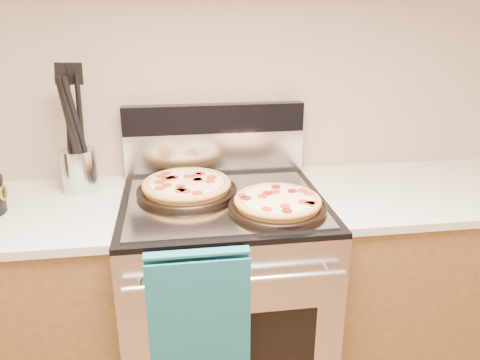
{
  "coord_description": "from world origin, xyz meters",
  "views": [
    {
      "loc": [
        -0.17,
        0.04,
        1.61
      ],
      "look_at": [
        0.05,
        1.55,
        1.03
      ],
      "focal_mm": 35.0,
      "sensor_mm": 36.0,
      "label": 1
    }
  ],
  "objects": [
    {
      "name": "wall_back",
      "position": [
        0.0,
        2.0,
        1.35
      ],
      "size": [
        4.0,
        0.0,
        4.0
      ],
      "primitive_type": "plane",
      "rotation": [
        1.57,
        0.0,
        0.0
      ],
      "color": "tan",
      "rests_on": "ground"
    },
    {
      "name": "range_body",
      "position": [
        0.0,
        1.65,
        0.45
      ],
      "size": [
        0.76,
        0.68,
        0.9
      ],
      "primitive_type": "cube",
      "color": "#B7B7BC",
      "rests_on": "ground"
    },
    {
      "name": "cooktop",
      "position": [
        0.0,
        1.65,
        0.91
      ],
      "size": [
        0.76,
        0.68,
        0.02
      ],
      "primitive_type": "cube",
      "color": "black",
      "rests_on": "range_body"
    },
    {
      "name": "backsplash_lower",
      "position": [
        0.0,
        1.96,
        1.01
      ],
      "size": [
        0.76,
        0.06,
        0.18
      ],
      "primitive_type": "cube",
      "color": "silver",
      "rests_on": "cooktop"
    },
    {
      "name": "backsplash_upper",
      "position": [
        0.0,
        1.96,
        1.16
      ],
      "size": [
        0.76,
        0.06,
        0.12
      ],
      "primitive_type": "cube",
      "color": "black",
      "rests_on": "backsplash_lower"
    },
    {
      "name": "oven_handle",
      "position": [
        0.0,
        1.27,
        0.8
      ],
      "size": [
        0.7,
        0.03,
        0.03
      ],
      "primitive_type": "cylinder",
      "rotation": [
        0.0,
        1.57,
        0.0
      ],
      "color": "silver",
      "rests_on": "range_body"
    },
    {
      "name": "dish_towel",
      "position": [
        -0.12,
        1.27,
        0.7
      ],
      "size": [
        0.32,
        0.05,
        0.42
      ],
      "primitive_type": null,
      "color": "#156D64",
      "rests_on": "oven_handle"
    },
    {
      "name": "foil_sheet",
      "position": [
        0.0,
        1.62,
        0.92
      ],
      "size": [
        0.7,
        0.55,
        0.01
      ],
      "primitive_type": "cube",
      "color": "gray",
      "rests_on": "cooktop"
    },
    {
      "name": "cabinet_left",
      "position": [
        -0.88,
        1.68,
        0.44
      ],
      "size": [
        1.0,
        0.62,
        0.88
      ],
      "primitive_type": "cube",
      "color": "brown",
      "rests_on": "ground"
    },
    {
      "name": "cabinet_right",
      "position": [
        0.88,
        1.68,
        0.44
      ],
      "size": [
        1.0,
        0.62,
        0.88
      ],
      "primitive_type": "cube",
      "color": "brown",
      "rests_on": "ground"
    },
    {
      "name": "countertop_right",
      "position": [
        0.88,
        1.68,
        0.9
      ],
      "size": [
        1.02,
        0.64,
        0.03
      ],
      "primitive_type": "cube",
      "color": "beige",
      "rests_on": "cabinet_right"
    },
    {
      "name": "pepperoni_pizza_back",
      "position": [
        -0.13,
        1.72,
        0.95
      ],
      "size": [
        0.43,
        0.43,
        0.05
      ],
      "primitive_type": null,
      "rotation": [
        0.0,
        0.0,
        -0.14
      ],
      "color": "#B87D38",
      "rests_on": "foil_sheet"
    },
    {
      "name": "pepperoni_pizza_front",
      "position": [
        0.18,
        1.52,
        0.95
      ],
      "size": [
        0.35,
        0.35,
        0.05
      ],
      "primitive_type": null,
      "rotation": [
        0.0,
        0.0,
        -0.0
      ],
      "color": "#B87D38",
      "rests_on": "foil_sheet"
    },
    {
      "name": "utensil_crock",
      "position": [
        -0.55,
        1.85,
        1.0
      ],
      "size": [
        0.16,
        0.16,
        0.17
      ],
      "primitive_type": "cylinder",
      "rotation": [
        0.0,
        0.0,
        0.15
      ],
      "color": "silver",
      "rests_on": "countertop_left"
    }
  ]
}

